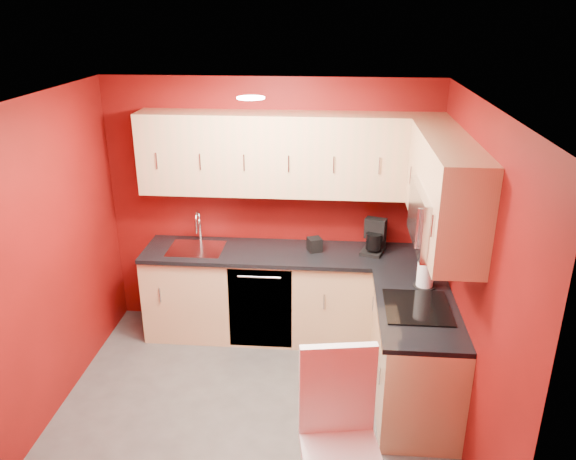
# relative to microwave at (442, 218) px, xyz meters

# --- Properties ---
(floor) EXTENTS (3.20, 3.20, 0.00)m
(floor) POSITION_rel_microwave_xyz_m (-1.39, -0.20, -1.66)
(floor) COLOR #53504D
(floor) RESTS_ON ground
(ceiling) EXTENTS (3.20, 3.20, 0.00)m
(ceiling) POSITION_rel_microwave_xyz_m (-1.39, -0.20, 0.84)
(ceiling) COLOR white
(ceiling) RESTS_ON wall_back
(wall_back) EXTENTS (3.20, 0.00, 3.20)m
(wall_back) POSITION_rel_microwave_xyz_m (-1.39, 1.30, -0.41)
(wall_back) COLOR maroon
(wall_back) RESTS_ON floor
(wall_front) EXTENTS (3.20, 0.00, 3.20)m
(wall_front) POSITION_rel_microwave_xyz_m (-1.39, -1.70, -0.41)
(wall_front) COLOR maroon
(wall_front) RESTS_ON floor
(wall_left) EXTENTS (0.00, 3.00, 3.00)m
(wall_left) POSITION_rel_microwave_xyz_m (-2.99, -0.20, -0.41)
(wall_left) COLOR maroon
(wall_left) RESTS_ON floor
(wall_right) EXTENTS (0.00, 3.00, 3.00)m
(wall_right) POSITION_rel_microwave_xyz_m (0.21, -0.20, -0.41)
(wall_right) COLOR maroon
(wall_right) RESTS_ON floor
(base_cabinets_back) EXTENTS (2.80, 0.60, 0.87)m
(base_cabinets_back) POSITION_rel_microwave_xyz_m (-1.19, 1.00, -1.22)
(base_cabinets_back) COLOR #DDB37E
(base_cabinets_back) RESTS_ON floor
(base_cabinets_right) EXTENTS (0.60, 1.30, 0.87)m
(base_cabinets_right) POSITION_rel_microwave_xyz_m (-0.09, 0.05, -1.22)
(base_cabinets_right) COLOR #DDB37E
(base_cabinets_right) RESTS_ON floor
(countertop_back) EXTENTS (2.80, 0.63, 0.04)m
(countertop_back) POSITION_rel_microwave_xyz_m (-1.19, 0.99, -0.77)
(countertop_back) COLOR black
(countertop_back) RESTS_ON base_cabinets_back
(countertop_right) EXTENTS (0.63, 1.27, 0.04)m
(countertop_right) POSITION_rel_microwave_xyz_m (-0.11, 0.04, -0.77)
(countertop_right) COLOR black
(countertop_right) RESTS_ON base_cabinets_right
(upper_cabinets_back) EXTENTS (2.80, 0.35, 0.75)m
(upper_cabinets_back) POSITION_rel_microwave_xyz_m (-1.19, 1.13, 0.17)
(upper_cabinets_back) COLOR tan
(upper_cabinets_back) RESTS_ON wall_back
(upper_cabinets_right) EXTENTS (0.35, 1.55, 0.75)m
(upper_cabinets_right) POSITION_rel_microwave_xyz_m (0.03, 0.24, 0.23)
(upper_cabinets_right) COLOR tan
(upper_cabinets_right) RESTS_ON wall_right
(microwave) EXTENTS (0.42, 0.76, 0.42)m
(microwave) POSITION_rel_microwave_xyz_m (0.00, 0.00, 0.00)
(microwave) COLOR silver
(microwave) RESTS_ON upper_cabinets_right
(cooktop) EXTENTS (0.50, 0.55, 0.01)m
(cooktop) POSITION_rel_microwave_xyz_m (-0.11, 0.00, -0.74)
(cooktop) COLOR black
(cooktop) RESTS_ON countertop_right
(sink) EXTENTS (0.52, 0.42, 0.35)m
(sink) POSITION_rel_microwave_xyz_m (-2.09, 1.00, -0.72)
(sink) COLOR silver
(sink) RESTS_ON countertop_back
(dishwasher_front) EXTENTS (0.60, 0.02, 0.82)m
(dishwasher_front) POSITION_rel_microwave_xyz_m (-1.44, 0.71, -1.22)
(dishwasher_front) COLOR black
(dishwasher_front) RESTS_ON base_cabinets_back
(downlight) EXTENTS (0.20, 0.20, 0.01)m
(downlight) POSITION_rel_microwave_xyz_m (-1.39, 0.10, 0.82)
(downlight) COLOR white
(downlight) RESTS_ON ceiling
(coffee_maker) EXTENTS (0.27, 0.31, 0.32)m
(coffee_maker) POSITION_rel_microwave_xyz_m (-0.40, 1.03, -0.59)
(coffee_maker) COLOR black
(coffee_maker) RESTS_ON countertop_back
(napkin_holder) EXTENTS (0.16, 0.16, 0.13)m
(napkin_holder) POSITION_rel_microwave_xyz_m (-0.95, 1.03, -0.68)
(napkin_holder) COLOR black
(napkin_holder) RESTS_ON countertop_back
(paper_towel) EXTENTS (0.19, 0.19, 0.32)m
(paper_towel) POSITION_rel_microwave_xyz_m (-0.01, 0.37, -0.59)
(paper_towel) COLOR white
(paper_towel) RESTS_ON countertop_right
(dining_chair) EXTENTS (0.55, 0.57, 1.19)m
(dining_chair) POSITION_rel_microwave_xyz_m (-0.69, -1.21, -1.07)
(dining_chair) COLOR white
(dining_chair) RESTS_ON floor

